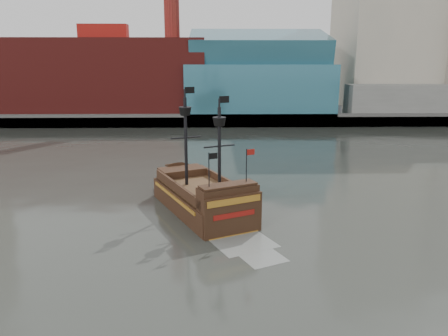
{
  "coord_description": "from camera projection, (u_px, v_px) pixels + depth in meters",
  "views": [
    {
      "loc": [
        0.76,
        -22.72,
        13.04
      ],
      "look_at": [
        1.59,
        13.35,
        4.0
      ],
      "focal_mm": 35.0,
      "sensor_mm": 36.0,
      "label": 1
    }
  ],
  "objects": [
    {
      "name": "seawall",
      "position": [
        210.0,
        121.0,
        85.48
      ],
      "size": [
        220.0,
        1.0,
        2.6
      ],
      "primitive_type": "cube",
      "color": "#4C4C49",
      "rests_on": "ground"
    },
    {
      "name": "ground",
      "position": [
        202.0,
        291.0,
        25.18
      ],
      "size": [
        400.0,
        400.0,
        0.0
      ],
      "primitive_type": "plane",
      "color": "#272A25",
      "rests_on": "ground"
    },
    {
      "name": "skyline",
      "position": [
        233.0,
        8.0,
        101.34
      ],
      "size": [
        149.0,
        45.0,
        62.0
      ],
      "color": "brown",
      "rests_on": "promenade_far"
    },
    {
      "name": "pirate_ship",
      "position": [
        203.0,
        201.0,
        37.98
      ],
      "size": [
        10.63,
        15.88,
        11.52
      ],
      "rotation": [
        0.0,
        0.0,
        0.44
      ],
      "color": "black",
      "rests_on": "ground"
    },
    {
      "name": "promenade_far",
      "position": [
        211.0,
        106.0,
        114.16
      ],
      "size": [
        220.0,
        60.0,
        2.0
      ],
      "primitive_type": "cube",
      "color": "slate",
      "rests_on": "ground"
    }
  ]
}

